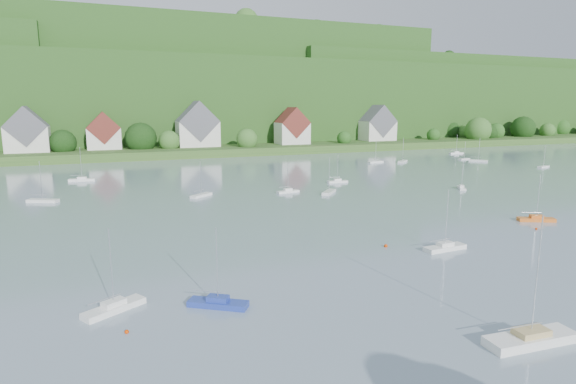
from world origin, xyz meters
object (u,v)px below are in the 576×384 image
Objects in this scene: near_sailboat_5 at (536,219)px; near_sailboat_6 at (114,307)px; near_sailboat_2 at (531,338)px; near_sailboat_1 at (218,302)px; near_sailboat_3 at (445,247)px.

near_sailboat_5 is 67.53m from near_sailboat_6.
near_sailboat_6 is (-66.64, -10.97, 0.00)m from near_sailboat_5.
near_sailboat_6 is at bearing 152.39° from near_sailboat_2.
near_sailboat_2 is at bearing -3.33° from near_sailboat_1.
near_sailboat_6 is at bearing -161.99° from near_sailboat_1.
near_sailboat_6 is (-31.04, 19.06, -0.08)m from near_sailboat_2.
near_sailboat_5 is at bearing -21.33° from near_sailboat_6.
near_sailboat_1 is 9.64m from near_sailboat_6.
near_sailboat_3 is 1.05× the size of near_sailboat_5.
near_sailboat_1 is 0.73× the size of near_sailboat_2.
near_sailboat_3 is at bearing 44.92° from near_sailboat_1.
near_sailboat_6 reaches higher than near_sailboat_5.
near_sailboat_2 reaches higher than near_sailboat_5.
near_sailboat_1 is 58.94m from near_sailboat_5.
near_sailboat_1 is at bearing -172.28° from near_sailboat_3.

